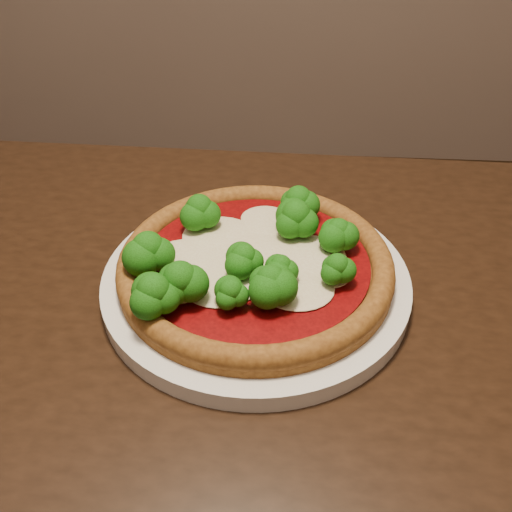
{
  "coord_description": "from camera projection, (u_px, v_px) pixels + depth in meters",
  "views": [
    {
      "loc": [
        0.24,
        -0.12,
        1.12
      ],
      "look_at": [
        0.21,
        0.31,
        0.79
      ],
      "focal_mm": 40.0,
      "sensor_mm": 36.0,
      "label": 1
    }
  ],
  "objects": [
    {
      "name": "plate",
      "position": [
        256.0,
        281.0,
        0.56
      ],
      "size": [
        0.3,
        0.3,
        0.02
      ],
      "primitive_type": "cylinder",
      "color": "silver",
      "rests_on": "dining_table"
    },
    {
      "name": "pizza",
      "position": [
        251.0,
        260.0,
        0.54
      ],
      "size": [
        0.27,
        0.27,
        0.06
      ],
      "rotation": [
        0.0,
        0.0,
        -0.14
      ],
      "color": "brown",
      "rests_on": "plate"
    },
    {
      "name": "dining_table",
      "position": [
        224.0,
        410.0,
        0.58
      ],
      "size": [
        1.22,
        0.74,
        0.75
      ],
      "rotation": [
        0.0,
        0.0,
        -0.02
      ],
      "color": "black",
      "rests_on": "floor"
    }
  ]
}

